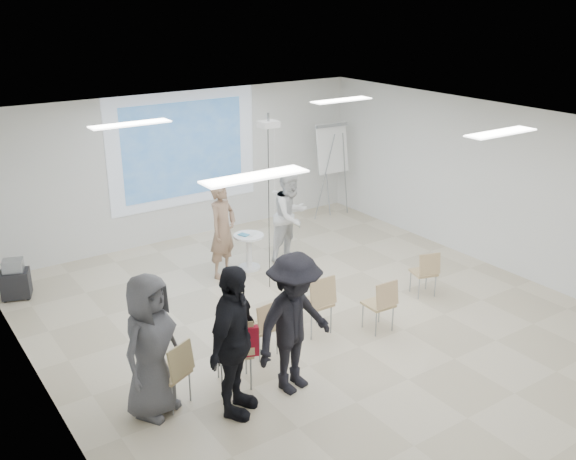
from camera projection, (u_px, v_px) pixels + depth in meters
floor at (317, 323)px, 10.01m from camera, size 8.00×9.00×0.10m
ceiling at (320, 125)px, 8.94m from camera, size 8.00×9.00×0.10m
wall_back at (183, 166)px, 13.00m from camera, size 8.00×0.10×3.00m
wall_left at (36, 299)px, 7.33m from camera, size 0.10×9.00×3.00m
wall_right at (497, 186)px, 11.63m from camera, size 0.10×9.00×3.00m
projection_halo at (184, 149)px, 12.82m from camera, size 3.20×0.01×2.30m
projection_image at (184, 150)px, 12.81m from camera, size 2.60×0.01×1.90m
pedestal_table at (249, 249)px, 11.73m from camera, size 0.70×0.70×0.69m
player_left at (222, 224)px, 11.24m from camera, size 0.86×0.76×1.98m
player_right at (291, 211)px, 11.96m from camera, size 1.09×0.97×1.93m
controller_left at (224, 201)px, 11.42m from camera, size 0.09×0.13×0.04m
controller_right at (275, 192)px, 11.94m from camera, size 0.07×0.13×0.04m
chair_far_left at (174, 369)px, 7.74m from camera, size 0.55×0.57×0.87m
chair_left_mid at (234, 348)px, 8.08m from camera, size 0.61×0.63×0.99m
chair_left_inner at (264, 324)px, 8.84m from camera, size 0.44×0.47×0.84m
chair_center at (318, 300)px, 9.40m from camera, size 0.45×0.48×0.94m
chair_right_inner at (382, 301)px, 9.49m from camera, size 0.41×0.44×0.84m
chair_right_far at (426, 270)px, 10.63m from camera, size 0.48×0.49×0.80m
red_jacket at (242, 342)px, 7.95m from camera, size 0.42×0.24×0.40m
laptop at (260, 324)px, 8.92m from camera, size 0.33×0.26×0.02m
audience_left at (233, 332)px, 7.42m from camera, size 1.48×1.39×2.20m
audience_mid at (294, 314)px, 7.91m from camera, size 1.49×1.00×2.11m
audience_outer at (150, 338)px, 7.47m from camera, size 1.18×1.05×2.02m
flipchart_easel at (332, 149)px, 14.10m from camera, size 0.91×0.69×2.11m
av_cart at (15, 280)px, 10.62m from camera, size 0.55×0.50×0.68m
ceiling_projector at (269, 132)px, 10.27m from camera, size 0.30×0.25×3.00m
fluor_panel_nw at (130, 124)px, 9.45m from camera, size 1.20×0.30×0.02m
fluor_panel_ne at (342, 100)px, 11.58m from camera, size 1.20×0.30×0.02m
fluor_panel_sw at (255, 176)px, 6.75m from camera, size 1.20×0.30×0.02m
fluor_panel_se at (501, 133)px, 8.87m from camera, size 1.20×0.30×0.02m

